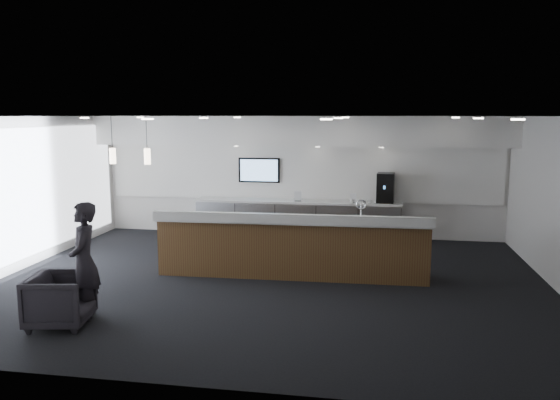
% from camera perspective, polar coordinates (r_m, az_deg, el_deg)
% --- Properties ---
extents(ground, '(10.00, 10.00, 0.00)m').
position_cam_1_polar(ground, '(10.11, -1.04, -8.52)').
color(ground, black).
rests_on(ground, ground).
extents(ceiling, '(10.00, 8.00, 0.02)m').
position_cam_1_polar(ceiling, '(9.65, -1.09, 8.73)').
color(ceiling, black).
rests_on(ceiling, back_wall).
extents(back_wall, '(10.00, 0.02, 3.00)m').
position_cam_1_polar(back_wall, '(13.69, 2.00, 2.48)').
color(back_wall, silver).
rests_on(back_wall, ground).
extents(left_wall, '(0.02, 8.00, 3.00)m').
position_cam_1_polar(left_wall, '(11.76, -25.78, 0.54)').
color(left_wall, silver).
rests_on(left_wall, ground).
extents(soffit_bulkhead, '(10.00, 0.90, 0.70)m').
position_cam_1_polar(soffit_bulkhead, '(13.16, 1.77, 7.24)').
color(soffit_bulkhead, white).
rests_on(soffit_bulkhead, back_wall).
extents(alcove_panel, '(9.80, 0.06, 1.40)m').
position_cam_1_polar(alcove_panel, '(13.65, 1.99, 2.88)').
color(alcove_panel, white).
rests_on(alcove_panel, back_wall).
extents(window_blinds_wall, '(0.04, 7.36, 2.55)m').
position_cam_1_polar(window_blinds_wall, '(11.73, -25.62, 0.54)').
color(window_blinds_wall, '#A9B6CB').
rests_on(window_blinds_wall, left_wall).
extents(back_credenza, '(5.06, 0.66, 0.95)m').
position_cam_1_polar(back_credenza, '(13.49, 1.78, -2.01)').
color(back_credenza, gray).
rests_on(back_credenza, ground).
extents(wall_tv, '(1.05, 0.08, 0.62)m').
position_cam_1_polar(wall_tv, '(13.75, -2.19, 3.13)').
color(wall_tv, black).
rests_on(wall_tv, back_wall).
extents(pendant_left, '(0.12, 0.12, 0.30)m').
position_cam_1_polar(pendant_left, '(11.13, -12.59, 4.68)').
color(pendant_left, '#FFE6C6').
rests_on(pendant_left, ceiling).
extents(pendant_right, '(0.12, 0.12, 0.30)m').
position_cam_1_polar(pendant_right, '(11.41, -15.86, 4.65)').
color(pendant_right, '#FFE6C6').
rests_on(pendant_right, ceiling).
extents(ceiling_can_lights, '(7.00, 5.00, 0.02)m').
position_cam_1_polar(ceiling_can_lights, '(9.65, -1.09, 8.56)').
color(ceiling_can_lights, silver).
rests_on(ceiling_can_lights, ceiling).
extents(service_counter, '(5.13, 0.97, 1.49)m').
position_cam_1_polar(service_counter, '(10.33, 1.25, -4.84)').
color(service_counter, '#4E2F1A').
rests_on(service_counter, ground).
extents(coffee_machine, '(0.44, 0.55, 0.71)m').
position_cam_1_polar(coffee_machine, '(13.28, 10.98, 1.26)').
color(coffee_machine, black).
rests_on(coffee_machine, back_credenza).
extents(info_sign_left, '(0.18, 0.03, 0.24)m').
position_cam_1_polar(info_sign_left, '(13.28, 1.88, 0.41)').
color(info_sign_left, silver).
rests_on(info_sign_left, back_credenza).
extents(info_sign_right, '(0.16, 0.06, 0.21)m').
position_cam_1_polar(info_sign_right, '(13.20, 7.67, 0.22)').
color(info_sign_right, silver).
rests_on(info_sign_right, back_credenza).
extents(armchair, '(0.98, 0.96, 0.77)m').
position_cam_1_polar(armchair, '(8.60, -21.97, -9.66)').
color(armchair, black).
rests_on(armchair, ground).
extents(lounge_guest, '(0.62, 0.75, 1.76)m').
position_cam_1_polar(lounge_guest, '(8.65, -19.80, -6.00)').
color(lounge_guest, black).
rests_on(lounge_guest, ground).
extents(cup_0, '(0.10, 0.10, 0.09)m').
position_cam_1_polar(cup_0, '(13.18, 9.94, -0.12)').
color(cup_0, white).
rests_on(cup_0, back_credenza).
extents(cup_1, '(0.13, 0.13, 0.09)m').
position_cam_1_polar(cup_1, '(13.17, 9.33, -0.10)').
color(cup_1, white).
rests_on(cup_1, back_credenza).
extents(cup_2, '(0.12, 0.12, 0.09)m').
position_cam_1_polar(cup_2, '(13.18, 8.72, -0.09)').
color(cup_2, white).
rests_on(cup_2, back_credenza).
extents(cup_3, '(0.12, 0.12, 0.09)m').
position_cam_1_polar(cup_3, '(13.18, 8.11, -0.07)').
color(cup_3, white).
rests_on(cup_3, back_credenza).
extents(cup_4, '(0.13, 0.13, 0.09)m').
position_cam_1_polar(cup_4, '(13.18, 7.50, -0.05)').
color(cup_4, white).
rests_on(cup_4, back_credenza).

